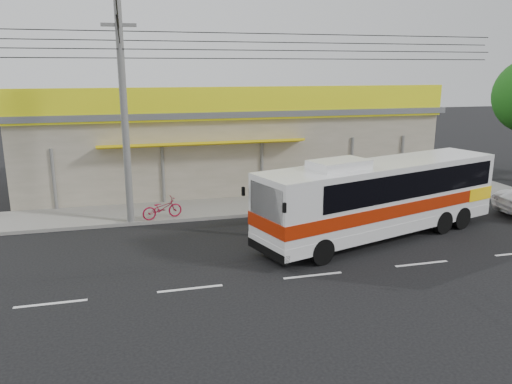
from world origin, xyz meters
TOP-DOWN VIEW (x-y plane):
  - ground at (0.00, 0.00)m, footprint 120.00×120.00m
  - sidewalk at (0.00, 6.00)m, footprint 30.00×3.20m
  - lane_markings at (0.00, -2.50)m, footprint 50.00×0.12m
  - storefront_building at (-0.01, 11.54)m, footprint 22.60×9.20m
  - coach_bus at (4.10, 0.49)m, footprint 11.05×5.43m
  - motorbike_red at (-4.30, 4.70)m, footprint 1.87×1.05m
  - utility_pole at (-5.65, 4.58)m, footprint 34.00×14.00m

SIDE VIEW (x-z plane):
  - ground at x=0.00m, z-range 0.00..0.00m
  - lane_markings at x=0.00m, z-range -0.01..0.01m
  - sidewalk at x=0.00m, z-range 0.00..0.15m
  - motorbike_red at x=-4.30m, z-range 0.15..1.08m
  - coach_bus at x=4.10m, z-range 0.12..3.46m
  - storefront_building at x=-0.01m, z-range -0.55..5.15m
  - utility_pole at x=-5.65m, z-range 2.96..12.10m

